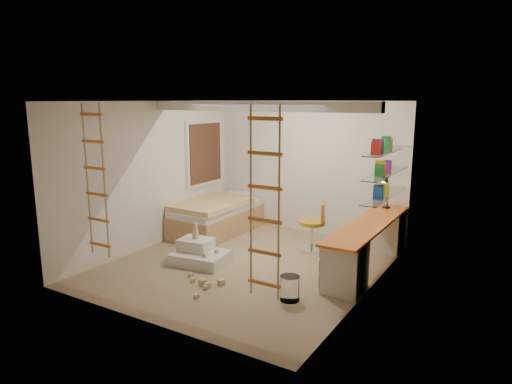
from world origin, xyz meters
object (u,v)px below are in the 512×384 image
Objects in this scene: desk at (368,244)px; swivel_chair at (313,233)px; bed at (217,217)px; play_platform at (199,254)px.

desk is 1.14m from swivel_chair.
desk is at bearing -17.66° from swivel_chair.
bed is 2.28× the size of swivel_chair.
bed reaches higher than play_platform.
play_platform is (-2.43, -1.18, -0.26)m from desk.
swivel_chair is 0.95× the size of play_platform.
bed is 1.73m from play_platform.
swivel_chair reaches higher than bed.
desk is 1.40× the size of bed.
play_platform is at bearing -63.58° from bed.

